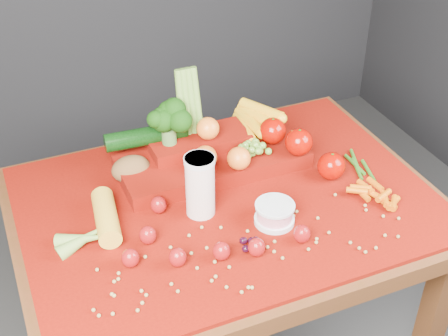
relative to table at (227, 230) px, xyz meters
name	(u,v)px	position (x,y,z in m)	size (l,w,h in m)	color
table	(227,230)	(0.00, 0.00, 0.00)	(1.10, 0.80, 0.75)	#3C240D
red_cloth	(227,201)	(0.00, 0.00, 0.10)	(1.05, 0.75, 0.01)	#6C0B03
milk_glass	(200,184)	(-0.08, -0.02, 0.20)	(0.08, 0.08, 0.17)	beige
yogurt_bowl	(275,213)	(0.07, -0.13, 0.14)	(0.10, 0.10, 0.06)	silver
strawberry_scatter	(199,240)	(-0.13, -0.15, 0.13)	(0.44, 0.28, 0.05)	maroon
dark_grape_cluster	(252,245)	(-0.02, -0.20, 0.12)	(0.06, 0.05, 0.03)	black
soybean_scatter	(260,246)	(0.00, -0.20, 0.11)	(0.84, 0.24, 0.01)	olive
corn_ear	(91,232)	(-0.36, -0.01, 0.13)	(0.21, 0.24, 0.06)	gold
potato	(131,169)	(-0.20, 0.18, 0.14)	(0.11, 0.08, 0.07)	brown
baby_carrot_pile	(369,196)	(0.34, -0.15, 0.12)	(0.17, 0.17, 0.03)	#C15206
green_bean_pile	(357,166)	(0.39, -0.01, 0.11)	(0.14, 0.12, 0.01)	#275F15
produce_mound	(219,148)	(0.04, 0.16, 0.16)	(0.59, 0.35, 0.27)	#6C0B03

